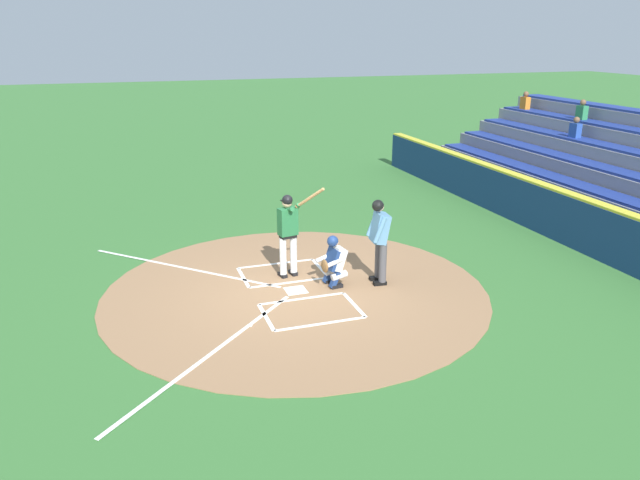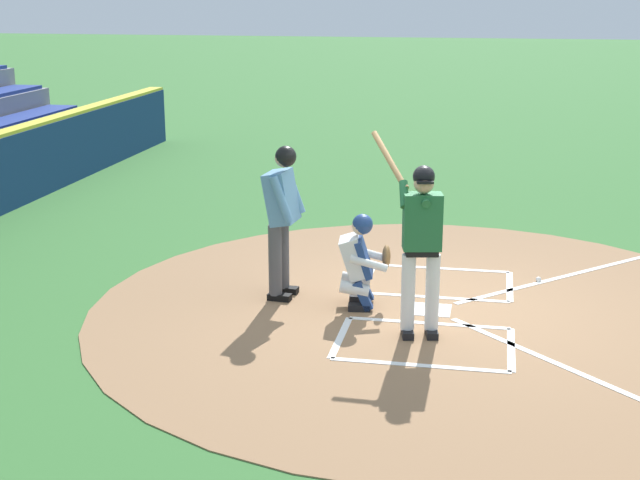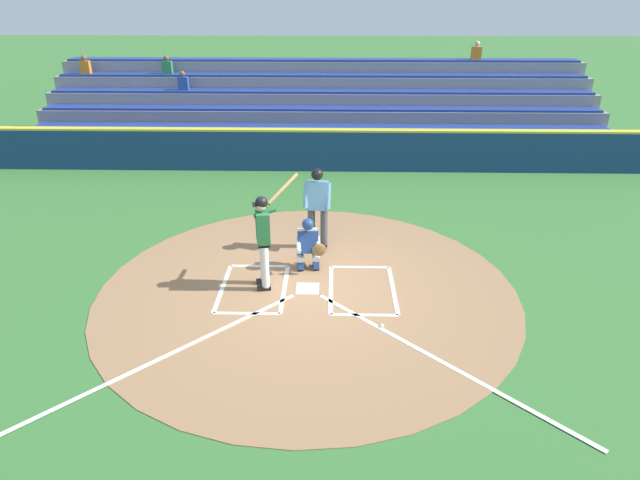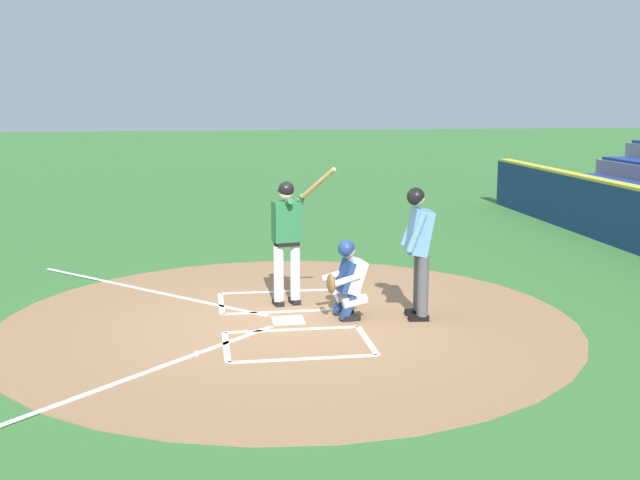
% 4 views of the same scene
% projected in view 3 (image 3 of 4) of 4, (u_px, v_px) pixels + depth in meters
% --- Properties ---
extents(ground_plane, '(120.00, 120.00, 0.00)m').
position_uv_depth(ground_plane, '(308.00, 289.00, 10.36)').
color(ground_plane, '#387033').
extents(dirt_circle, '(8.00, 8.00, 0.01)m').
position_uv_depth(dirt_circle, '(308.00, 289.00, 10.36)').
color(dirt_circle, '#99704C').
rests_on(dirt_circle, ground).
extents(home_plate_and_chalk, '(7.93, 4.91, 0.01)m').
position_uv_depth(home_plate_and_chalk, '(305.00, 314.00, 9.56)').
color(home_plate_and_chalk, white).
rests_on(home_plate_and_chalk, dirt_circle).
extents(batter, '(0.85, 0.86, 2.13)m').
position_uv_depth(batter, '(264.00, 235.00, 9.99)').
color(batter, white).
rests_on(batter, ground).
extents(catcher, '(0.64, 0.62, 1.13)m').
position_uv_depth(catcher, '(309.00, 243.00, 10.87)').
color(catcher, black).
rests_on(catcher, ground).
extents(plate_umpire, '(0.60, 0.45, 1.86)m').
position_uv_depth(plate_umpire, '(317.00, 203.00, 11.54)').
color(plate_umpire, '#4C4C51').
rests_on(plate_umpire, ground).
extents(baseball, '(0.07, 0.07, 0.07)m').
position_uv_depth(baseball, '(382.00, 326.00, 9.17)').
color(baseball, white).
rests_on(baseball, ground).
extents(backstop_wall, '(22.00, 0.36, 1.31)m').
position_uv_depth(backstop_wall, '(318.00, 150.00, 16.86)').
color(backstop_wall, navy).
rests_on(backstop_wall, ground).
extents(bleacher_stand, '(20.00, 5.10, 3.45)m').
position_uv_depth(bleacher_stand, '(321.00, 113.00, 20.17)').
color(bleacher_stand, gray).
rests_on(bleacher_stand, ground).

